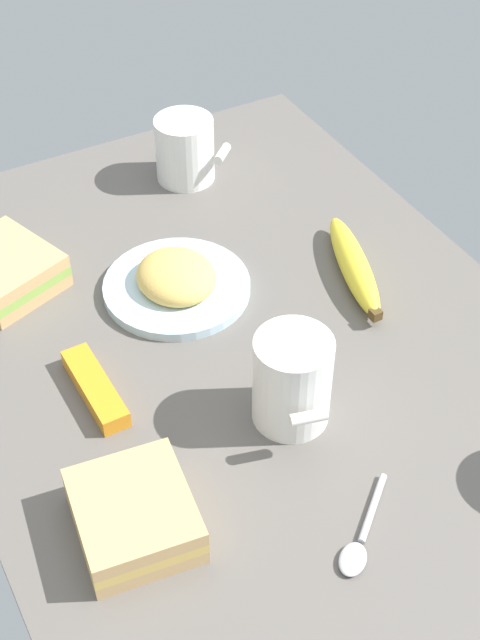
{
  "coord_description": "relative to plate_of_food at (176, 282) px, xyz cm",
  "views": [
    {
      "loc": [
        -61.95,
        33.77,
        71.42
      ],
      "look_at": [
        0.0,
        0.0,
        5.0
      ],
      "focal_mm": 49.91,
      "sensor_mm": 36.0,
      "label": 1
    }
  ],
  "objects": [
    {
      "name": "plate_of_food",
      "position": [
        0.0,
        0.0,
        0.0
      ],
      "size": [
        17.36,
        17.36,
        4.32
      ],
      "color": "silver",
      "rests_on": "tabletop"
    },
    {
      "name": "spoon",
      "position": [
        -38.84,
        0.52,
        -1.06
      ],
      "size": [
        8.52,
        9.75,
        0.8
      ],
      "color": "silver",
      "rests_on": "tabletop"
    },
    {
      "name": "coffee_mug_spare",
      "position": [
        20.77,
        -11.39,
        3.12
      ],
      "size": [
        9.54,
        9.33,
        8.85
      ],
      "color": "white",
      "rests_on": "tabletop"
    },
    {
      "name": "sandwich_side",
      "position": [
        -27.91,
        17.53,
        0.75
      ],
      "size": [
        12.57,
        11.59,
        4.4
      ],
      "color": "tan",
      "rests_on": "tabletop"
    },
    {
      "name": "snack_bar",
      "position": [
        -10.69,
        14.56,
        -0.45
      ],
      "size": [
        11.65,
        3.13,
        2.0
      ],
      "primitive_type": "cube",
      "rotation": [
        0.0,
        0.0,
        0.01
      ],
      "color": "orange",
      "rests_on": "tabletop"
    },
    {
      "name": "tabletop",
      "position": [
        -10.77,
        -2.6,
        -2.45
      ],
      "size": [
        90.0,
        64.0,
        2.0
      ],
      "primitive_type": "cube",
      "color": "#5B5651",
      "rests_on": "ground"
    },
    {
      "name": "banana",
      "position": [
        -7.72,
        -19.74,
        0.22
      ],
      "size": [
        18.58,
        8.87,
        3.33
      ],
      "color": "yellow",
      "rests_on": "tabletop"
    },
    {
      "name": "sandwich_main",
      "position": [
        10.67,
        17.29,
        0.75
      ],
      "size": [
        14.67,
        13.96,
        4.4
      ],
      "color": "tan",
      "rests_on": "tabletop"
    },
    {
      "name": "coffee_mug_milky",
      "position": [
        -22.88,
        -1.86,
        3.85
      ],
      "size": [
        10.16,
        7.89,
        10.32
      ],
      "color": "white",
      "rests_on": "tabletop"
    }
  ]
}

